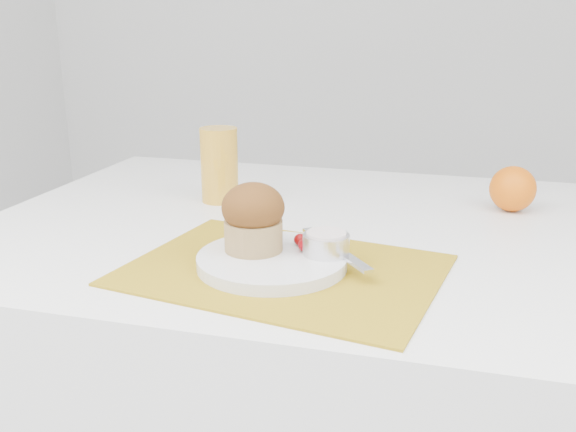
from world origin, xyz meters
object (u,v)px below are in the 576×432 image
(table, at_px, (345,428))
(plate, at_px, (272,261))
(muffin, at_px, (253,217))
(orange, at_px, (513,189))
(juice_glass, at_px, (219,165))

(table, distance_m, plate, 0.44)
(plate, bearing_deg, muffin, 155.42)
(orange, distance_m, muffin, 0.50)
(table, relative_size, orange, 15.34)
(orange, relative_size, juice_glass, 0.58)
(juice_glass, height_order, muffin, juice_glass)
(muffin, bearing_deg, orange, 45.32)
(plate, bearing_deg, juice_glass, 122.56)
(juice_glass, bearing_deg, orange, 8.53)
(juice_glass, xyz_separation_m, muffin, (0.16, -0.28, -0.00))
(orange, bearing_deg, juice_glass, -171.47)
(table, height_order, plate, plate)
(table, xyz_separation_m, juice_glass, (-0.26, 0.09, 0.44))
(table, xyz_separation_m, orange, (0.25, 0.16, 0.41))
(table, distance_m, juice_glass, 0.52)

